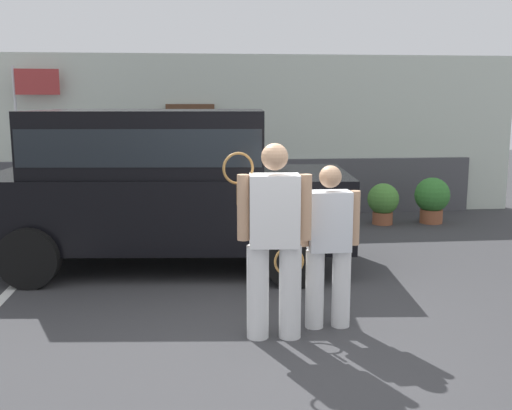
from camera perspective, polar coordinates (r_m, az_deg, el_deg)
ground_plane at (r=5.70m, az=2.90°, el=-12.55°), size 40.00×40.00×0.00m
parking_stripe_0 at (r=7.37m, az=-22.81°, el=-8.03°), size 0.12×4.40×0.01m
house_frontage at (r=11.58m, az=-1.86°, el=6.19°), size 10.88×0.40×3.02m
parked_suv at (r=7.94m, az=-8.86°, el=2.35°), size 4.75×2.49×2.05m
tennis_player_man at (r=5.44m, az=1.70°, el=-3.19°), size 0.80×0.31×1.80m
tennis_player_woman at (r=5.77m, az=6.87°, el=-3.80°), size 0.85×0.25×1.58m
potted_plant_by_porch at (r=10.83m, az=11.98°, el=0.32°), size 0.55×0.55×0.73m
potted_plant_secondary at (r=11.15m, az=16.37°, el=0.66°), size 0.62×0.62×0.82m
flag_pole at (r=11.53m, az=-20.88°, el=8.09°), size 0.80×0.10×2.77m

